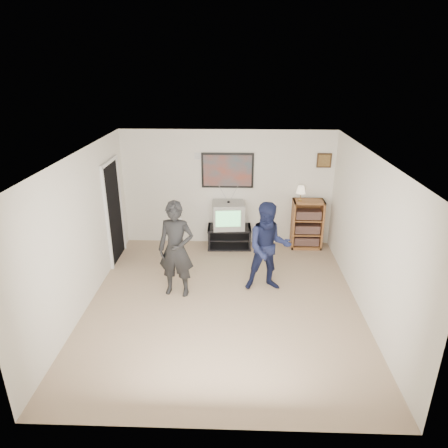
# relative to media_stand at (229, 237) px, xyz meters

# --- Properties ---
(room_shell) EXTENTS (4.51, 5.00, 2.51)m
(room_shell) POSITION_rel_media_stand_xyz_m (-0.05, -1.88, 1.02)
(room_shell) COLOR #957C5E
(room_shell) RESTS_ON ground
(media_stand) EXTENTS (0.95, 0.54, 0.47)m
(media_stand) POSITION_rel_media_stand_xyz_m (0.00, 0.00, 0.00)
(media_stand) COLOR black
(media_stand) RESTS_ON room_shell
(crt_television) EXTENTS (0.71, 0.61, 0.56)m
(crt_television) POSITION_rel_media_stand_xyz_m (-0.02, 0.00, 0.51)
(crt_television) COLOR #989893
(crt_television) RESTS_ON media_stand
(bookshelf) EXTENTS (0.65, 0.37, 1.07)m
(bookshelf) POSITION_rel_media_stand_xyz_m (1.67, 0.05, 0.30)
(bookshelf) COLOR brown
(bookshelf) RESTS_ON room_shell
(table_lamp) EXTENTS (0.20, 0.20, 0.32)m
(table_lamp) POSITION_rel_media_stand_xyz_m (1.48, 0.04, 1.00)
(table_lamp) COLOR #FFE9C1
(table_lamp) RESTS_ON bookshelf
(person_tall) EXTENTS (0.66, 0.48, 1.68)m
(person_tall) POSITION_rel_media_stand_xyz_m (-0.86, -1.93, 0.61)
(person_tall) COLOR black
(person_tall) RESTS_ON room_shell
(person_short) EXTENTS (0.83, 0.68, 1.61)m
(person_short) POSITION_rel_media_stand_xyz_m (0.71, -1.72, 0.57)
(person_short) COLOR #151B3B
(person_short) RESTS_ON room_shell
(controller_left) EXTENTS (0.05, 0.12, 0.03)m
(controller_left) POSITION_rel_media_stand_xyz_m (-0.81, -1.69, 1.05)
(controller_left) COLOR white
(controller_left) RESTS_ON person_tall
(controller_right) EXTENTS (0.06, 0.13, 0.04)m
(controller_right) POSITION_rel_media_stand_xyz_m (0.72, -1.48, 0.76)
(controller_right) COLOR white
(controller_right) RESTS_ON person_short
(poster) EXTENTS (1.10, 0.03, 0.75)m
(poster) POSITION_rel_media_stand_xyz_m (-0.05, 0.25, 1.42)
(poster) COLOR black
(poster) RESTS_ON room_shell
(air_vent) EXTENTS (0.28, 0.02, 0.14)m
(air_vent) POSITION_rel_media_stand_xyz_m (-0.60, 0.25, 1.72)
(air_vent) COLOR white
(air_vent) RESTS_ON room_shell
(small_picture) EXTENTS (0.30, 0.03, 0.30)m
(small_picture) POSITION_rel_media_stand_xyz_m (1.95, 0.25, 1.65)
(small_picture) COLOR #352311
(small_picture) RESTS_ON room_shell
(doorway) EXTENTS (0.03, 0.85, 2.00)m
(doorway) POSITION_rel_media_stand_xyz_m (-2.29, -0.63, 0.77)
(doorway) COLOR black
(doorway) RESTS_ON room_shell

